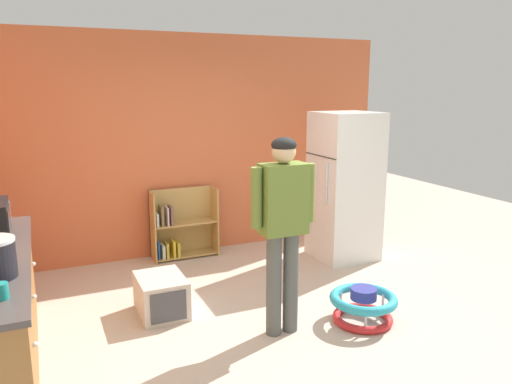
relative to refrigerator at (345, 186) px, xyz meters
name	(u,v)px	position (x,y,z in m)	size (l,w,h in m)	color
ground_plane	(274,328)	(-1.59, -1.33, -0.89)	(12.00, 12.00, 0.00)	beige
back_wall	(192,146)	(-1.59, 1.00, 0.46)	(5.20, 0.06, 2.70)	#CC653D
refrigerator	(345,186)	(0.00, 0.00, 0.00)	(0.73, 0.68, 1.78)	white
bookshelf	(180,228)	(-1.84, 0.82, -0.52)	(0.80, 0.28, 0.85)	tan
standing_person	(283,219)	(-1.57, -1.42, 0.12)	(0.57, 0.22, 1.68)	#525653
baby_walker	(363,305)	(-0.82, -1.55, -0.73)	(0.60, 0.60, 0.32)	red
pet_carrier	(161,295)	(-2.43, -0.65, -0.71)	(0.42, 0.55, 0.36)	beige
green_cup	(4,246)	(-3.64, -1.05, 0.06)	(0.08, 0.08, 0.10)	green
teal_cup	(1,291)	(-3.62, -1.94, 0.06)	(0.08, 0.08, 0.10)	teal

